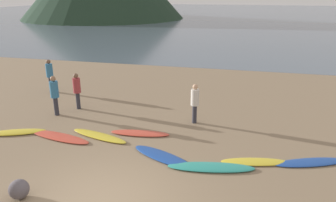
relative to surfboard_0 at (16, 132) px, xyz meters
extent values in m
cube|color=#8C7559|center=(4.70, 6.95, -0.15)|extent=(120.00, 120.00, 0.20)
cube|color=slate|center=(4.70, 61.77, -0.05)|extent=(140.00, 100.00, 0.01)
ellipsoid|color=yellow|center=(0.00, 0.00, 0.00)|extent=(2.12, 1.28, 0.09)
ellipsoid|color=#D84C38|center=(1.72, 0.04, -0.01)|extent=(2.54, 1.01, 0.08)
ellipsoid|color=yellow|center=(3.04, 0.44, 0.00)|extent=(2.36, 1.07, 0.09)
ellipsoid|color=#D84C38|center=(4.35, 1.01, -0.01)|extent=(2.17, 0.76, 0.08)
ellipsoid|color=#1E479E|center=(5.57, -0.45, -0.01)|extent=(2.27, 1.48, 0.08)
ellipsoid|color=teal|center=(7.09, -0.73, 0.00)|extent=(2.58, 1.01, 0.09)
ellipsoid|color=yellow|center=(8.32, -0.09, -0.01)|extent=(2.08, 0.92, 0.07)
ellipsoid|color=#1E479E|center=(9.92, 0.28, -0.01)|extent=(2.30, 1.30, 0.06)
cylinder|color=#2D2D38|center=(-1.63, 4.79, 0.34)|extent=(0.18, 0.18, 0.77)
cylinder|color=teal|center=(-1.63, 4.79, 1.05)|extent=(0.33, 0.33, 0.67)
sphere|color=brown|center=(-1.63, 4.79, 1.49)|extent=(0.22, 0.22, 0.22)
cylinder|color=#2D2D38|center=(0.92, 2.87, 0.32)|extent=(0.17, 0.17, 0.73)
cylinder|color=#9E3338|center=(0.92, 2.87, 1.00)|extent=(0.32, 0.32, 0.63)
sphere|color=brown|center=(0.92, 2.87, 1.42)|extent=(0.21, 0.21, 0.21)
cylinder|color=#2D2D38|center=(6.06, 2.51, 0.32)|extent=(0.17, 0.17, 0.72)
cylinder|color=beige|center=(6.06, 2.51, 0.99)|extent=(0.31, 0.31, 0.63)
sphere|color=tan|center=(6.06, 2.51, 1.41)|extent=(0.20, 0.20, 0.20)
cylinder|color=#2D2D38|center=(0.42, 1.97, 0.34)|extent=(0.18, 0.18, 0.77)
cylinder|color=teal|center=(0.42, 1.97, 1.05)|extent=(0.33, 0.33, 0.67)
sphere|color=#936B4C|center=(0.42, 1.97, 1.50)|extent=(0.22, 0.22, 0.22)
sphere|color=#534C51|center=(2.66, -3.25, 0.20)|extent=(0.49, 0.49, 0.49)
camera|label=1|loc=(7.84, -8.93, 4.82)|focal=34.43mm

